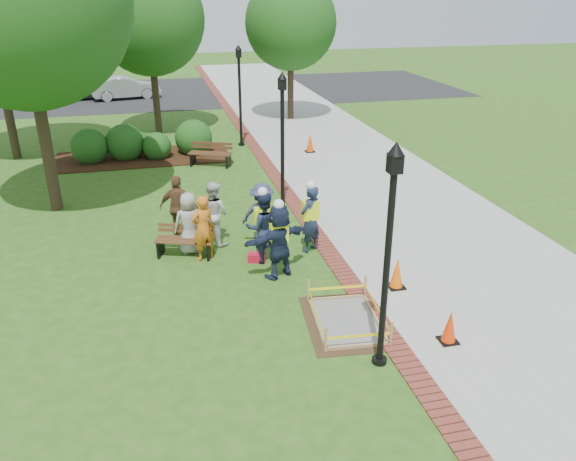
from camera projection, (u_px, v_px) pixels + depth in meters
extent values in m
plane|color=#285116|center=(279.00, 292.00, 12.97)|extent=(100.00, 100.00, 0.00)
cube|color=#9E9E99|center=(344.00, 158.00, 22.94)|extent=(6.00, 60.00, 0.02)
cube|color=maroon|center=(266.00, 163.00, 22.24)|extent=(0.50, 60.00, 0.03)
cube|color=#381E0F|center=(143.00, 157.00, 22.99)|extent=(7.00, 3.00, 0.05)
cube|color=black|center=(189.00, 92.00, 36.98)|extent=(36.00, 12.00, 0.01)
cube|color=#47331E|center=(346.00, 322.00, 11.83)|extent=(1.91, 2.45, 0.01)
cube|color=gray|center=(347.00, 321.00, 11.82)|extent=(1.37, 1.91, 0.04)
cube|color=tan|center=(347.00, 321.00, 11.81)|extent=(1.50, 2.04, 0.08)
cube|color=tan|center=(347.00, 311.00, 11.72)|extent=(1.53, 2.07, 0.55)
cube|color=yellow|center=(347.00, 310.00, 11.71)|extent=(1.48, 2.02, 0.06)
cube|color=brown|center=(185.00, 240.00, 14.51)|extent=(1.58, 0.92, 0.04)
cube|color=brown|center=(186.00, 228.00, 14.63)|extent=(1.44, 0.54, 0.24)
cube|color=black|center=(185.00, 249.00, 14.60)|extent=(1.46, 0.93, 0.44)
cube|color=brown|center=(210.00, 153.00, 21.77)|extent=(1.72, 1.12, 0.04)
cube|color=brown|center=(212.00, 145.00, 21.91)|extent=(1.54, 0.72, 0.27)
cube|color=black|center=(211.00, 160.00, 21.88)|extent=(1.60, 1.12, 0.49)
cube|color=black|center=(448.00, 341.00, 11.17)|extent=(0.36, 0.36, 0.05)
cone|color=#F03407|center=(450.00, 326.00, 11.02)|extent=(0.29, 0.29, 0.67)
cube|color=black|center=(396.00, 287.00, 13.16)|extent=(0.39, 0.39, 0.05)
cone|color=#FB6107|center=(397.00, 272.00, 13.01)|extent=(0.31, 0.31, 0.71)
cube|color=black|center=(310.00, 152.00, 23.77)|extent=(0.40, 0.40, 0.05)
cone|color=#E64A07|center=(310.00, 142.00, 23.61)|extent=(0.32, 0.32, 0.74)
cube|color=red|center=(257.00, 258.00, 14.37)|extent=(0.49, 0.36, 0.22)
cylinder|color=black|center=(386.00, 273.00, 9.81)|extent=(0.12, 0.12, 3.80)
cube|color=black|center=(395.00, 163.00, 9.00)|extent=(0.22, 0.22, 0.32)
cone|color=black|center=(396.00, 148.00, 8.90)|extent=(0.28, 0.28, 0.22)
cylinder|color=black|center=(379.00, 360.00, 10.55)|extent=(0.28, 0.28, 0.10)
cylinder|color=black|center=(282.00, 152.00, 16.92)|extent=(0.12, 0.12, 3.80)
cube|color=black|center=(282.00, 84.00, 16.12)|extent=(0.22, 0.22, 0.32)
cone|color=black|center=(282.00, 75.00, 16.02)|extent=(0.28, 0.28, 0.22)
cylinder|color=black|center=(283.00, 209.00, 17.67)|extent=(0.28, 0.28, 0.10)
cylinder|color=black|center=(240.00, 102.00, 24.04)|extent=(0.12, 0.12, 3.80)
cube|color=black|center=(238.00, 53.00, 23.23)|extent=(0.22, 0.22, 0.32)
cone|color=black|center=(238.00, 47.00, 23.13)|extent=(0.28, 0.28, 0.22)
cylinder|color=black|center=(242.00, 144.00, 24.78)|extent=(0.28, 0.28, 0.10)
cylinder|color=#3D2D1E|center=(43.00, 130.00, 16.79)|extent=(0.36, 0.36, 5.07)
cylinder|color=#3D2D1E|center=(155.00, 88.00, 26.05)|extent=(0.32, 0.32, 4.22)
sphere|color=#1E4212|center=(149.00, 19.00, 24.83)|extent=(4.97, 4.97, 4.97)
cylinder|color=#3D2D1E|center=(291.00, 81.00, 28.87)|extent=(0.31, 0.31, 3.92)
sphere|color=#1E4212|center=(291.00, 23.00, 27.74)|extent=(4.55, 4.55, 4.55)
cylinder|color=#3D2D1E|center=(5.00, 97.00, 21.99)|extent=(0.34, 0.34, 4.98)
sphere|color=#1E4212|center=(92.00, 162.00, 22.46)|extent=(1.45, 1.45, 1.45)
sphere|color=#1E4212|center=(127.00, 159.00, 22.90)|extent=(1.53, 1.53, 1.53)
sphere|color=#1E4212|center=(158.00, 158.00, 22.93)|extent=(1.17, 1.17, 1.17)
sphere|color=#1E4212|center=(195.00, 153.00, 23.61)|extent=(1.54, 1.54, 1.54)
sphere|color=#1E4212|center=(139.00, 152.00, 23.84)|extent=(0.95, 0.95, 0.95)
imported|color=#959595|center=(190.00, 223.00, 14.60)|extent=(0.54, 0.36, 1.66)
imported|color=orange|center=(203.00, 228.00, 14.22)|extent=(0.65, 0.54, 1.73)
imported|color=silver|center=(214.00, 213.00, 15.12)|extent=(0.64, 0.66, 1.76)
imported|color=brown|center=(179.00, 208.00, 15.39)|extent=(0.67, 0.53, 1.82)
imported|color=#333359|center=(262.00, 216.00, 14.90)|extent=(0.68, 0.61, 1.79)
imported|color=#191E41|center=(279.00, 242.00, 13.34)|extent=(0.69, 0.58, 1.84)
cube|color=#CBED14|center=(279.00, 232.00, 13.24)|extent=(0.42, 0.26, 0.52)
sphere|color=white|center=(279.00, 204.00, 12.96)|extent=(0.25, 0.25, 0.25)
imported|color=#1A2144|center=(310.00, 219.00, 14.65)|extent=(0.69, 0.64, 1.82)
cube|color=#CBED14|center=(310.00, 210.00, 14.55)|extent=(0.42, 0.26, 0.52)
sphere|color=white|center=(311.00, 185.00, 14.28)|extent=(0.25, 0.25, 0.25)
imported|color=#1B2348|center=(263.00, 228.00, 14.10)|extent=(0.60, 0.40, 1.85)
cube|color=#CBED14|center=(263.00, 218.00, 13.99)|extent=(0.42, 0.26, 0.52)
sphere|color=white|center=(263.00, 192.00, 13.71)|extent=(0.25, 0.25, 0.25)
imported|color=#252527|center=(83.00, 99.00, 34.66)|extent=(2.42, 4.49, 1.39)
imported|color=#B3B4B8|center=(127.00, 99.00, 34.86)|extent=(2.75, 4.77, 1.46)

